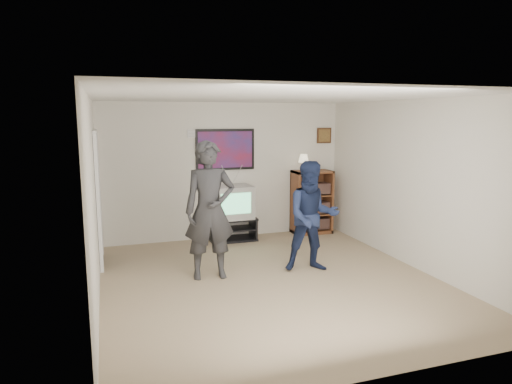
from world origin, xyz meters
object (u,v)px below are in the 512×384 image
person_short (312,217)px  bookshelf (312,202)px  crt_television (232,202)px  person_tall (210,210)px  media_stand (233,229)px

person_short → bookshelf: bearing=77.2°
bookshelf → person_short: 2.23m
crt_television → person_tall: (-0.80, -1.78, 0.24)m
media_stand → crt_television: size_ratio=1.21×
media_stand → person_tall: (-0.82, -1.78, 0.75)m
person_tall → person_short: (1.48, -0.18, -0.15)m
media_stand → person_tall: 2.10m
crt_television → person_tall: size_ratio=0.36×
crt_television → media_stand: bearing=-2.3°
person_tall → person_short: bearing=-2.1°
media_stand → bookshelf: bookshelf is taller
bookshelf → person_tall: person_tall is taller
crt_television → person_short: 2.08m
media_stand → person_short: 2.15m
crt_television → person_short: bearing=-73.2°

